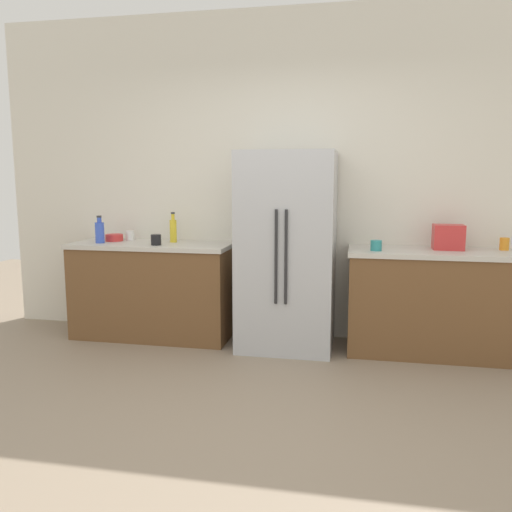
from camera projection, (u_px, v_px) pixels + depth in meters
name	position (u px, v px, depth m)	size (l,w,h in m)	color
ground_plane	(234.00, 431.00, 3.09)	(11.05, 11.05, 0.00)	gray
kitchen_back_panel	(285.00, 177.00, 4.83)	(5.53, 0.10, 2.97)	silver
counter_left	(153.00, 290.00, 4.88)	(1.48, 0.60, 0.88)	brown
counter_right	(443.00, 303.00, 4.38)	(1.57, 0.60, 0.88)	brown
refrigerator	(287.00, 251.00, 4.52)	(0.81, 0.69, 1.70)	#B2B5BA
toaster	(448.00, 237.00, 4.36)	(0.25, 0.18, 0.21)	red
bottle_a	(173.00, 230.00, 4.85)	(0.06, 0.06, 0.28)	yellow
bottle_b	(100.00, 232.00, 4.80)	(0.08, 0.08, 0.25)	blue
cup_a	(156.00, 240.00, 4.66)	(0.09, 0.09, 0.09)	black
cup_b	(504.00, 244.00, 4.33)	(0.08, 0.08, 0.10)	orange
cup_c	(376.00, 246.00, 4.30)	(0.09, 0.09, 0.09)	teal
cup_d	(130.00, 236.00, 5.01)	(0.08, 0.08, 0.09)	white
bowl_a	(114.00, 238.00, 4.96)	(0.16, 0.16, 0.06)	red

